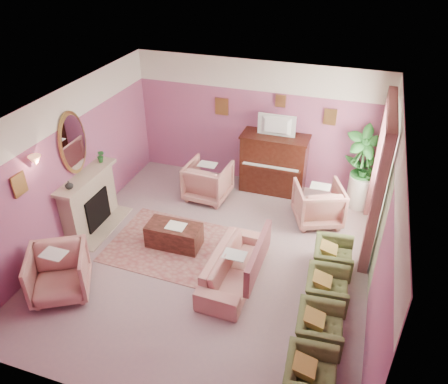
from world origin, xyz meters
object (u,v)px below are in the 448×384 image
(side_table, at_px, (360,191))
(coffee_table, at_px, (174,235))
(olive_chair_d, at_px, (333,253))
(piano, at_px, (274,164))
(floral_armchair_right, at_px, (318,202))
(television, at_px, (276,125))
(olive_chair_a, at_px, (311,372))
(olive_chair_b, at_px, (320,324))
(floral_armchair_left, at_px, (208,179))
(olive_chair_c, at_px, (327,285))
(floral_armchair_front, at_px, (58,271))
(sofa, at_px, (234,262))

(side_table, bearing_deg, coffee_table, -141.65)
(olive_chair_d, distance_m, side_table, 2.23)
(piano, relative_size, floral_armchair_right, 1.53)
(television, bearing_deg, olive_chair_d, -54.06)
(olive_chair_a, bearing_deg, olive_chair_b, 90.00)
(floral_armchair_left, height_order, olive_chair_b, floral_armchair_left)
(coffee_table, xyz_separation_m, olive_chair_a, (2.87, -2.16, 0.11))
(coffee_table, relative_size, side_table, 1.43)
(floral_armchair_left, relative_size, olive_chair_a, 1.20)
(coffee_table, xyz_separation_m, olive_chair_c, (2.87, -0.52, 0.11))
(coffee_table, bearing_deg, olive_chair_b, -25.06)
(floral_armchair_front, xyz_separation_m, side_table, (4.40, 4.22, -0.11))
(floral_armchair_front, distance_m, olive_chair_d, 4.58)
(olive_chair_d, bearing_deg, television, 125.94)
(floral_armchair_front, bearing_deg, television, 59.15)
(coffee_table, xyz_separation_m, side_table, (3.17, 2.51, 0.12))
(olive_chair_b, bearing_deg, olive_chair_a, -90.00)
(piano, height_order, floral_armchair_left, piano)
(floral_armchair_right, height_order, side_table, floral_armchair_right)
(coffee_table, height_order, side_table, side_table)
(floral_armchair_front, xyz_separation_m, olive_chair_d, (4.11, 2.01, -0.13))
(olive_chair_c, distance_m, side_table, 3.05)
(olive_chair_c, distance_m, olive_chair_d, 0.82)
(piano, relative_size, floral_armchair_front, 1.53)
(floral_armchair_front, relative_size, olive_chair_c, 1.20)
(floral_armchair_left, distance_m, side_table, 3.24)
(side_table, bearing_deg, olive_chair_a, -93.61)
(television, relative_size, floral_armchair_left, 0.87)
(floral_armchair_left, bearing_deg, floral_armchair_right, -3.37)
(sofa, bearing_deg, floral_armchair_right, 63.49)
(piano, distance_m, coffee_table, 2.88)
(olive_chair_c, bearing_deg, olive_chair_d, 90.00)
(piano, bearing_deg, television, -90.00)
(olive_chair_b, bearing_deg, olive_chair_d, 90.00)
(television, distance_m, olive_chair_d, 3.00)
(coffee_table, bearing_deg, olive_chair_a, -36.98)
(olive_chair_c, relative_size, olive_chair_d, 1.00)
(olive_chair_d, bearing_deg, piano, 125.33)
(floral_armchair_left, relative_size, olive_chair_d, 1.20)
(olive_chair_c, bearing_deg, olive_chair_a, -90.00)
(coffee_table, distance_m, olive_chair_a, 3.60)
(television, xyz_separation_m, floral_armchair_right, (1.13, -0.86, -1.14))
(coffee_table, distance_m, floral_armchair_right, 2.92)
(floral_armchair_right, bearing_deg, olive_chair_d, -70.91)
(floral_armchair_front, xyz_separation_m, olive_chair_a, (4.11, -0.45, -0.13))
(piano, distance_m, floral_armchair_front, 4.95)
(side_table, bearing_deg, olive_chair_d, -97.59)
(olive_chair_d, bearing_deg, coffee_table, -174.12)
(piano, distance_m, floral_armchair_right, 1.46)
(side_table, bearing_deg, piano, 178.79)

